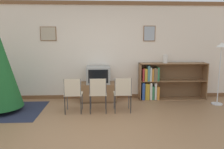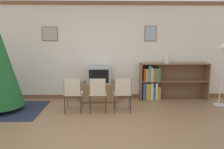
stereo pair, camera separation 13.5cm
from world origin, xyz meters
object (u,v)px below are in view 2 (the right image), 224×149
folding_chair_left (73,93)px  standing_lamp (223,57)px  vase (167,59)px  folding_chair_center (98,93)px  television (99,75)px  folding_chair_right (122,93)px  tv_console (99,92)px  bookshelf (161,82)px

folding_chair_left → standing_lamp: standing_lamp is taller
vase → folding_chair_center: bearing=-150.3°
folding_chair_left → standing_lamp: bearing=7.5°
television → folding_chair_right: bearing=-59.5°
vase → standing_lamp: size_ratio=0.14×
television → standing_lamp: (3.10, -0.48, 0.51)m
folding_chair_right → vase: 1.80m
tv_console → bookshelf: bearing=3.2°
folding_chair_center → folding_chair_right: size_ratio=1.00×
folding_chair_right → bookshelf: (1.17, 1.06, 0.01)m
vase → standing_lamp: bearing=-24.8°
standing_lamp → tv_console: bearing=171.2°
tv_console → folding_chair_center: (0.00, -0.97, 0.22)m
bookshelf → vase: 0.67m
folding_chair_center → folding_chair_right: (0.57, 0.00, 0.00)m
tv_console → vase: size_ratio=4.28×
television → standing_lamp: standing_lamp is taller
folding_chair_right → bookshelf: size_ratio=0.44×
tv_console → folding_chair_left: folding_chair_left is taller
folding_chair_center → bookshelf: (1.74, 1.06, 0.01)m
television → standing_lamp: 3.18m
bookshelf → folding_chair_left: bearing=-155.2°
television → standing_lamp: bearing=-8.8°
folding_chair_left → television: bearing=59.5°
bookshelf → vase: size_ratio=8.18×
folding_chair_center → standing_lamp: size_ratio=0.51×
folding_chair_right → standing_lamp: bearing=10.8°
vase → folding_chair_left: bearing=-156.4°
tv_console → television: television is taller
folding_chair_right → bookshelf: bookshelf is taller
television → bookshelf: bookshelf is taller
television → tv_console: bearing=90.0°
television → vase: bearing=3.0°
bookshelf → folding_chair_right: bearing=-137.7°
tv_console → bookshelf: bookshelf is taller
folding_chair_right → standing_lamp: size_ratio=0.51×
folding_chair_center → bookshelf: size_ratio=0.44×
vase → standing_lamp: 1.37m
television → folding_chair_left: bearing=-120.5°
folding_chair_left → folding_chair_right: 1.13m
folding_chair_center → standing_lamp: (3.10, 0.48, 0.76)m
tv_console → folding_chair_left: bearing=-120.4°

